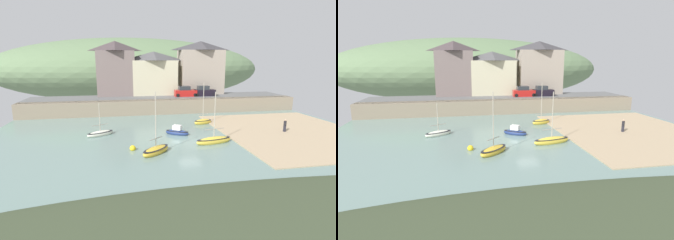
# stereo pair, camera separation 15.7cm
# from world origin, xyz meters

# --- Properties ---
(ground) EXTENTS (48.00, 41.00, 0.61)m
(ground) POSITION_xyz_m (1.40, -9.56, 0.16)
(ground) COLOR gray
(quay_seawall) EXTENTS (48.00, 9.40, 2.40)m
(quay_seawall) POSITION_xyz_m (0.00, 17.50, 1.36)
(quay_seawall) COLOR gray
(quay_seawall) RESTS_ON ground
(hillside_backdrop) EXTENTS (80.00, 44.00, 18.26)m
(hillside_backdrop) POSITION_xyz_m (-4.41, 55.20, 6.39)
(hillside_backdrop) COLOR #627E55
(hillside_backdrop) RESTS_ON ground
(waterfront_building_left) EXTENTS (7.30, 5.91, 10.27)m
(waterfront_building_left) POSITION_xyz_m (-8.17, 25.20, 7.61)
(waterfront_building_left) COLOR slate
(waterfront_building_left) RESTS_ON ground
(waterfront_building_centre) EXTENTS (8.92, 5.99, 8.36)m
(waterfront_building_centre) POSITION_xyz_m (-0.75, 25.20, 6.64)
(waterfront_building_centre) COLOR beige
(waterfront_building_centre) RESTS_ON ground
(waterfront_building_right) EXTENTS (8.88, 5.77, 10.41)m
(waterfront_building_right) POSITION_xyz_m (8.85, 25.20, 7.67)
(waterfront_building_right) COLOR #A39585
(waterfront_building_right) RESTS_ON ground
(rowboat_small_beached) EXTENTS (3.51, 2.59, 4.25)m
(rowboat_small_beached) POSITION_xyz_m (-10.20, 4.59, 0.26)
(rowboat_small_beached) COLOR silver
(rowboat_small_beached) RESTS_ON ground
(sailboat_white_hull) EXTENTS (3.51, 3.33, 6.37)m
(sailboat_white_hull) POSITION_xyz_m (-4.37, -3.08, 0.32)
(sailboat_white_hull) COLOR gold
(sailboat_white_hull) RESTS_ON ground
(sailboat_blue_trim) EXTENTS (3.04, 1.83, 6.13)m
(sailboat_blue_trim) POSITION_xyz_m (4.15, 8.26, 0.32)
(sailboat_blue_trim) COLOR gold
(sailboat_blue_trim) RESTS_ON ground
(sailboat_far_left) EXTENTS (3.11, 2.51, 1.36)m
(sailboat_far_left) POSITION_xyz_m (-0.80, 3.33, 0.33)
(sailboat_far_left) COLOR navy
(sailboat_far_left) RESTS_ON ground
(motorboat_with_cabin) EXTENTS (4.52, 2.00, 5.97)m
(motorboat_with_cabin) POSITION_xyz_m (2.46, -0.94, 0.32)
(motorboat_with_cabin) COLOR gold
(motorboat_with_cabin) RESTS_ON ground
(parked_car_near_slipway) EXTENTS (4.13, 1.82, 1.95)m
(parked_car_near_slipway) POSITION_xyz_m (4.60, 20.70, 3.20)
(parked_car_near_slipway) COLOR #B41C19
(parked_car_near_slipway) RESTS_ON ground
(parked_car_by_wall) EXTENTS (4.16, 1.86, 1.95)m
(parked_car_by_wall) POSITION_xyz_m (8.31, 20.70, 3.20)
(parked_car_by_wall) COLOR black
(parked_car_by_wall) RESTS_ON ground
(person_on_slipway) EXTENTS (0.34, 0.34, 1.62)m
(person_on_slipway) POSITION_xyz_m (12.99, 1.75, 0.98)
(person_on_slipway) COLOR #282833
(person_on_slipway) RESTS_ON ground
(mooring_buoy) EXTENTS (0.64, 0.64, 0.64)m
(mooring_buoy) POSITION_xyz_m (-6.60, -1.64, 0.19)
(mooring_buoy) COLOR yellow
(mooring_buoy) RESTS_ON ground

